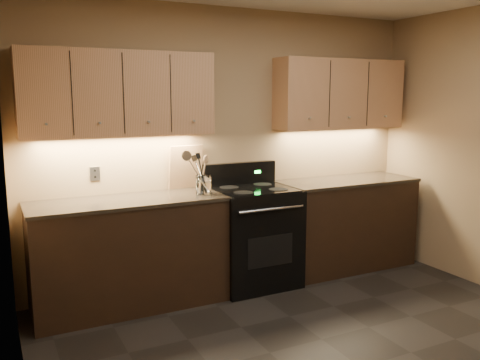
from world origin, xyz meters
name	(u,v)px	position (x,y,z in m)	size (l,w,h in m)	color
wall_back	(231,146)	(0.00, 2.00, 1.30)	(4.00, 0.04, 2.60)	#9D855C
wall_left	(21,205)	(-2.00, 0.00, 1.30)	(0.04, 4.00, 2.60)	#9D855C
counter_left	(129,253)	(-1.10, 1.70, 0.47)	(1.62, 0.62, 0.93)	black
counter_right	(345,223)	(1.18, 1.70, 0.47)	(1.46, 0.62, 0.93)	black
stove	(253,235)	(0.08, 1.68, 0.48)	(0.76, 0.68, 1.14)	black
upper_cab_left	(119,94)	(-1.10, 1.85, 1.80)	(1.60, 0.30, 0.70)	tan
upper_cab_right	(340,94)	(1.18, 1.85, 1.80)	(1.44, 0.30, 0.70)	tan
outlet_plate	(95,174)	(-1.30, 1.99, 1.12)	(0.09, 0.01, 0.12)	#B2B5BA
utensil_crock	(204,185)	(-0.44, 1.64, 1.01)	(0.17, 0.17, 0.17)	white
cutting_board	(186,167)	(-0.48, 1.96, 1.13)	(0.32, 0.02, 0.41)	tan
wooden_spoon	(200,174)	(-0.47, 1.64, 1.11)	(0.06, 0.06, 0.33)	tan
black_turner	(205,172)	(-0.42, 1.63, 1.13)	(0.08, 0.08, 0.37)	black
steel_spatula	(206,172)	(-0.41, 1.64, 1.12)	(0.08, 0.08, 0.35)	silver
steel_skimmer	(208,170)	(-0.40, 1.62, 1.15)	(0.09, 0.09, 0.40)	silver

